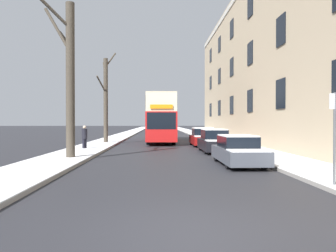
# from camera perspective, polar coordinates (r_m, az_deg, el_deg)

# --- Properties ---
(ground_plane) EXTENTS (320.00, 320.00, 0.00)m
(ground_plane) POSITION_cam_1_polar(r_m,az_deg,el_deg) (6.08, 4.28, -17.73)
(ground_plane) COLOR #28282D
(sidewalk_left) EXTENTS (2.73, 130.00, 0.16)m
(sidewalk_left) POSITION_cam_1_polar(r_m,az_deg,el_deg) (58.96, -6.45, -1.10)
(sidewalk_left) COLOR gray
(sidewalk_left) RESTS_ON ground
(sidewalk_right) EXTENTS (2.73, 130.00, 0.16)m
(sidewalk_right) POSITION_cam_1_polar(r_m,az_deg,el_deg) (59.07, 4.10, -1.09)
(sidewalk_right) COLOR gray
(sidewalk_right) RESTS_ON ground
(terrace_facade_right) EXTENTS (9.10, 44.56, 14.24)m
(terrace_facade_right) POSITION_cam_1_polar(r_m,az_deg,el_deg) (32.00, 20.41, 10.01)
(terrace_facade_right) COLOR tan
(terrace_facade_right) RESTS_ON ground
(bare_tree_left_0) EXTENTS (1.89, 2.69, 8.23)m
(bare_tree_left_0) POSITION_cam_1_polar(r_m,az_deg,el_deg) (17.32, -16.87, 8.36)
(bare_tree_left_0) COLOR #423A30
(bare_tree_left_0) RESTS_ON ground
(bare_tree_left_1) EXTENTS (1.43, 3.65, 8.17)m
(bare_tree_left_1) POSITION_cam_1_polar(r_m,az_deg,el_deg) (29.27, -10.80, 4.77)
(bare_tree_left_1) COLOR #423A30
(bare_tree_left_1) RESTS_ON ground
(double_decker_bus) EXTENTS (2.55, 11.65, 4.34)m
(double_decker_bus) POSITION_cam_1_polar(r_m,az_deg,el_deg) (31.28, -1.27, 1.66)
(double_decker_bus) COLOR red
(double_decker_bus) RESTS_ON ground
(parked_car_0) EXTENTS (1.70, 4.44, 1.33)m
(parked_car_0) POSITION_cam_1_polar(r_m,az_deg,el_deg) (15.10, 12.11, -4.27)
(parked_car_0) COLOR #474C56
(parked_car_0) RESTS_ON ground
(parked_car_1) EXTENTS (1.69, 4.30, 1.48)m
(parked_car_1) POSITION_cam_1_polar(r_m,az_deg,el_deg) (21.14, 8.09, -2.69)
(parked_car_1) COLOR black
(parked_car_1) RESTS_ON ground
(parked_car_2) EXTENTS (1.80, 4.11, 1.49)m
(parked_car_2) POSITION_cam_1_polar(r_m,az_deg,el_deg) (26.50, 6.07, -1.99)
(parked_car_2) COLOR maroon
(parked_car_2) RESTS_ON ground
(pedestrian_left_sidewalk) EXTENTS (0.37, 0.37, 1.68)m
(pedestrian_left_sidewalk) POSITION_cam_1_polar(r_m,az_deg,el_deg) (22.72, -14.34, -1.84)
(pedestrian_left_sidewalk) COLOR black
(pedestrian_left_sidewalk) RESTS_ON ground
(street_sign_post) EXTENTS (0.32, 0.07, 2.75)m
(street_sign_post) POSITION_cam_1_polar(r_m,az_deg,el_deg) (10.31, 27.02, -1.32)
(street_sign_post) COLOR #4C4F54
(street_sign_post) RESTS_ON ground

